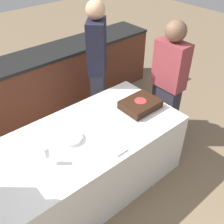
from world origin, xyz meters
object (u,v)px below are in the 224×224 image
at_px(person_seated_right, 168,84).
at_px(plate_stack, 71,138).
at_px(person_cutting_cake, 98,70).
at_px(cake, 140,104).
at_px(wine_glass, 47,153).

bearing_deg(person_seated_right, plate_stack, -90.82).
relative_size(plate_stack, person_cutting_cake, 0.12).
xyz_separation_m(cake, plate_stack, (-0.85, 0.06, -0.03)).
xyz_separation_m(plate_stack, person_cutting_cake, (0.85, 0.69, 0.14)).
xyz_separation_m(cake, person_cutting_cake, (0.00, 0.74, 0.12)).
bearing_deg(person_seated_right, cake, -85.52).
bearing_deg(person_cutting_cake, cake, 43.93).
height_order(wine_glass, person_cutting_cake, person_cutting_cake).
bearing_deg(plate_stack, wine_glass, -158.00).
distance_m(cake, wine_glass, 1.16).
bearing_deg(plate_stack, cake, -3.93).
distance_m(wine_glass, person_seated_right, 1.66).
height_order(cake, person_cutting_cake, person_cutting_cake).
height_order(cake, plate_stack, cake).
bearing_deg(wine_glass, cake, 3.19).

